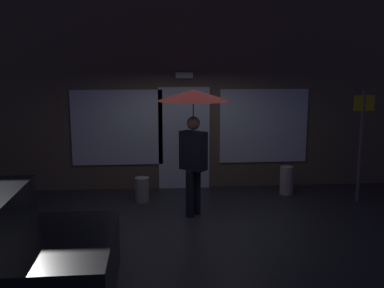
# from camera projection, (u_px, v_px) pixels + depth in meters

# --- Properties ---
(ground_plane) EXTENTS (18.00, 18.00, 0.00)m
(ground_plane) POSITION_uv_depth(u_px,v_px,m) (193.00, 223.00, 7.65)
(ground_plane) COLOR #26262B
(building_facade) EXTENTS (10.93, 0.48, 4.08)m
(building_facade) POSITION_uv_depth(u_px,v_px,m) (184.00, 95.00, 9.58)
(building_facade) COLOR brown
(building_facade) RESTS_ON ground
(person_with_umbrella) EXTENTS (1.26, 1.26, 2.26)m
(person_with_umbrella) POSITION_uv_depth(u_px,v_px,m) (193.00, 115.00, 7.70)
(person_with_umbrella) COLOR black
(person_with_umbrella) RESTS_ON ground
(street_sign_post) EXTENTS (0.40, 0.07, 2.20)m
(street_sign_post) POSITION_uv_depth(u_px,v_px,m) (361.00, 139.00, 8.58)
(street_sign_post) COLOR #595B60
(street_sign_post) RESTS_ON ground
(sidewalk_bollard) EXTENTS (0.27, 0.27, 0.49)m
(sidewalk_bollard) POSITION_uv_depth(u_px,v_px,m) (142.00, 190.00, 8.77)
(sidewalk_bollard) COLOR #9E998E
(sidewalk_bollard) RESTS_ON ground
(sidewalk_bollard_2) EXTENTS (0.27, 0.27, 0.58)m
(sidewalk_bollard_2) POSITION_uv_depth(u_px,v_px,m) (286.00, 180.00, 9.28)
(sidewalk_bollard_2) COLOR #B2A899
(sidewalk_bollard_2) RESTS_ON ground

